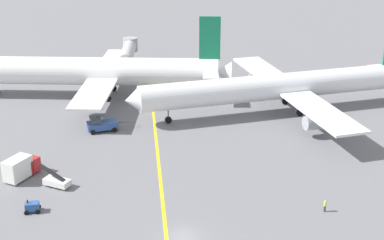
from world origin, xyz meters
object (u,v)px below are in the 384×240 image
(ground_crew_ramp_agent_by_cones, at_px, (325,206))
(airliner_being_pushed, at_px, (279,87))
(pushback_tug, at_px, (101,124))
(gse_gpu_cart_small, at_px, (32,207))
(airliner_at_gate_left, at_px, (95,71))
(gse_catering_truck_tall, at_px, (21,167))
(gse_belt_loader_portside, at_px, (57,181))
(jet_bridge, at_px, (129,50))

(ground_crew_ramp_agent_by_cones, bearing_deg, airliner_being_pushed, 83.30)
(pushback_tug, relative_size, gse_gpu_cart_small, 4.11)
(airliner_at_gate_left, xyz_separation_m, gse_gpu_cart_small, (-7.24, -46.78, -4.78))
(pushback_tug, relative_size, gse_catering_truck_tall, 1.42)
(pushback_tug, height_order, gse_belt_loader_portside, gse_belt_loader_portside)
(gse_belt_loader_portside, height_order, gse_catering_truck_tall, gse_catering_truck_tall)
(airliner_being_pushed, xyz_separation_m, jet_bridge, (-28.76, 35.84, -0.82))
(airliner_being_pushed, bearing_deg, gse_catering_truck_tall, -154.71)
(gse_gpu_cart_small, bearing_deg, pushback_tug, 72.15)
(airliner_at_gate_left, relative_size, gse_gpu_cart_small, 27.61)
(gse_catering_truck_tall, bearing_deg, ground_crew_ramp_agent_by_cones, -20.30)
(airliner_at_gate_left, xyz_separation_m, jet_bridge, (7.75, 21.41, -1.16))
(airliner_being_pushed, height_order, gse_catering_truck_tall, airliner_being_pushed)
(pushback_tug, height_order, ground_crew_ramp_agent_by_cones, pushback_tug)
(ground_crew_ramp_agent_by_cones, relative_size, jet_bridge, 0.09)
(jet_bridge, bearing_deg, airliner_at_gate_left, -109.89)
(airliner_being_pushed, distance_m, ground_crew_ramp_agent_by_cones, 38.18)
(gse_catering_truck_tall, distance_m, ground_crew_ramp_agent_by_cones, 45.05)
(pushback_tug, xyz_separation_m, gse_catering_truck_tall, (-11.68, -16.93, 0.53))
(ground_crew_ramp_agent_by_cones, bearing_deg, pushback_tug, 133.19)
(gse_belt_loader_portside, bearing_deg, airliner_being_pushed, 31.85)
(gse_catering_truck_tall, height_order, ground_crew_ramp_agent_by_cones, gse_catering_truck_tall)
(airliner_at_gate_left, height_order, pushback_tug, airliner_at_gate_left)
(gse_catering_truck_tall, height_order, jet_bridge, jet_bridge)
(pushback_tug, bearing_deg, jet_bridge, 81.36)
(jet_bridge, bearing_deg, gse_catering_truck_tall, -107.19)
(gse_catering_truck_tall, bearing_deg, pushback_tug, 55.39)
(airliner_being_pushed, height_order, gse_belt_loader_portside, airliner_being_pushed)
(gse_catering_truck_tall, bearing_deg, gse_belt_loader_portside, -32.39)
(pushback_tug, distance_m, gse_belt_loader_portside, 21.35)
(pushback_tug, relative_size, ground_crew_ramp_agent_by_cones, 5.11)
(gse_catering_truck_tall, bearing_deg, gse_gpu_cart_small, -74.20)
(gse_belt_loader_portside, distance_m, gse_catering_truck_tall, 6.61)
(airliner_at_gate_left, distance_m, ground_crew_ramp_agent_by_cones, 61.37)
(jet_bridge, bearing_deg, pushback_tug, -98.64)
(airliner_being_pushed, relative_size, gse_catering_truck_tall, 9.81)
(gse_catering_truck_tall, xyz_separation_m, jet_bridge, (17.90, 57.89, 2.66))
(gse_belt_loader_portside, height_order, jet_bridge, jet_bridge)
(gse_belt_loader_portside, bearing_deg, pushback_tug, 73.24)
(gse_belt_loader_portside, xyz_separation_m, gse_gpu_cart_small, (-2.61, -6.79, -0.03))
(airliner_at_gate_left, bearing_deg, jet_bridge, 70.11)
(airliner_being_pushed, distance_m, gse_gpu_cart_small, 54.59)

